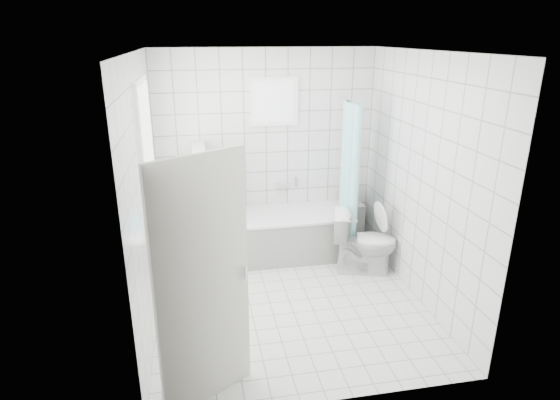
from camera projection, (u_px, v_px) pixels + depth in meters
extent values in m
plane|color=white|center=(289.00, 301.00, 5.09)|extent=(3.00, 3.00, 0.00)
plane|color=white|center=(291.00, 51.00, 4.22)|extent=(3.00, 3.00, 0.00)
cube|color=white|center=(266.00, 152.00, 6.05)|extent=(2.80, 0.02, 2.60)
cube|color=white|center=(334.00, 253.00, 3.27)|extent=(2.80, 0.02, 2.60)
cube|color=white|center=(145.00, 196.00, 4.41)|extent=(0.02, 3.00, 2.60)
cube|color=white|center=(421.00, 180.00, 4.90)|extent=(0.02, 3.00, 2.60)
cube|color=white|center=(149.00, 157.00, 4.60)|extent=(0.01, 0.90, 1.40)
cube|color=white|center=(274.00, 102.00, 5.80)|extent=(0.50, 0.01, 0.50)
cube|color=white|center=(161.00, 226.00, 4.85)|extent=(0.18, 1.02, 0.08)
cube|color=silver|center=(204.00, 286.00, 3.42)|extent=(0.70, 0.46, 2.00)
cube|color=white|center=(280.00, 236.00, 6.06)|extent=(1.79, 0.75, 0.55)
cube|color=white|center=(280.00, 215.00, 5.96)|extent=(1.81, 0.77, 0.03)
cube|color=white|center=(202.00, 208.00, 5.68)|extent=(0.15, 0.85, 1.50)
cube|color=white|center=(348.00, 223.00, 6.47)|extent=(0.40, 0.24, 0.55)
imported|color=white|center=(365.00, 242.00, 5.62)|extent=(0.85, 0.64, 0.77)
cylinder|color=silver|center=(349.00, 100.00, 5.61)|extent=(0.02, 0.80, 0.02)
cube|color=silver|center=(282.00, 186.00, 6.19)|extent=(0.18, 0.06, 0.06)
imported|color=#38CCFF|center=(160.00, 219.00, 4.66)|extent=(0.10, 0.10, 0.21)
imported|color=silver|center=(161.00, 203.00, 4.92)|extent=(0.16, 0.16, 0.33)
imported|color=#CF67A6|center=(162.00, 204.00, 5.09)|extent=(0.11, 0.11, 0.18)
imported|color=silver|center=(160.00, 216.00, 4.78)|extent=(0.19, 0.19, 0.18)
cylinder|color=red|center=(344.00, 198.00, 6.33)|extent=(0.06, 0.06, 0.20)
cylinder|color=green|center=(349.00, 199.00, 6.25)|extent=(0.06, 0.06, 0.22)
cylinder|color=yellow|center=(354.00, 198.00, 6.29)|extent=(0.06, 0.06, 0.23)
cylinder|color=#1C2EE1|center=(354.00, 194.00, 6.38)|extent=(0.06, 0.06, 0.26)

